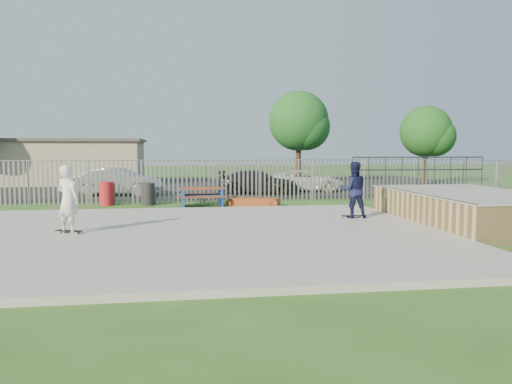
{
  "coord_description": "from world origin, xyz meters",
  "views": [
    {
      "loc": [
        0.01,
        -14.28,
        2.55
      ],
      "look_at": [
        2.41,
        2.0,
        1.1
      ],
      "focal_mm": 35.0,
      "sensor_mm": 36.0,
      "label": 1
    }
  ],
  "objects": [
    {
      "name": "trash_bin_grey",
      "position": [
        -1.54,
        8.42,
        0.5
      ],
      "size": [
        0.6,
        0.6,
        0.99
      ],
      "primitive_type": "cylinder",
      "color": "black",
      "rests_on": "ground"
    },
    {
      "name": "skater_white",
      "position": [
        -3.21,
        0.32,
        1.12
      ],
      "size": [
        0.84,
        0.77,
        1.93
      ],
      "primitive_type": "imported",
      "rotation": [
        0.0,
        0.0,
        2.57
      ],
      "color": "silver",
      "rests_on": "concrete_slab"
    },
    {
      "name": "car_white",
      "position": [
        7.19,
        14.32,
        0.64
      ],
      "size": [
        4.78,
        2.87,
        1.24
      ],
      "primitive_type": "imported",
      "rotation": [
        0.0,
        0.0,
        1.38
      ],
      "color": "white",
      "rests_on": "parking_lot"
    },
    {
      "name": "car_silver",
      "position": [
        -3.38,
        13.09,
        0.76
      ],
      "size": [
        4.71,
        2.43,
        1.48
      ],
      "primitive_type": "imported",
      "rotation": [
        0.0,
        0.0,
        1.37
      ],
      "color": "#AEAEB3",
      "rests_on": "parking_lot"
    },
    {
      "name": "skateboard_b",
      "position": [
        -3.21,
        0.32,
        0.19
      ],
      "size": [
        0.81,
        0.5,
        0.08
      ],
      "rotation": [
        0.0,
        0.0,
        -0.4
      ],
      "color": "black",
      "rests_on": "concrete_slab"
    },
    {
      "name": "tree_mid",
      "position": [
        8.36,
        21.24,
        4.49
      ],
      "size": [
        4.33,
        4.33,
        6.67
      ],
      "color": "#452F1B",
      "rests_on": "ground"
    },
    {
      "name": "concrete_slab",
      "position": [
        0.0,
        0.0,
        0.07
      ],
      "size": [
        15.0,
        12.0,
        0.15
      ],
      "primitive_type": "cube",
      "color": "gray",
      "rests_on": "ground"
    },
    {
      "name": "ground",
      "position": [
        0.0,
        0.0,
        0.0
      ],
      "size": [
        120.0,
        120.0,
        0.0
      ],
      "primitive_type": "plane",
      "color": "#2F5D1F",
      "rests_on": "ground"
    },
    {
      "name": "car_dark",
      "position": [
        4.16,
        13.1,
        0.67
      ],
      "size": [
        4.78,
        2.78,
        1.3
      ],
      "primitive_type": "imported",
      "rotation": [
        0.0,
        0.0,
        1.34
      ],
      "color": "black",
      "rests_on": "parking_lot"
    },
    {
      "name": "tree_right",
      "position": [
        16.82,
        18.56,
        3.7
      ],
      "size": [
        3.57,
        3.57,
        5.5
      ],
      "color": "#382016",
      "rests_on": "ground"
    },
    {
      "name": "picnic_table",
      "position": [
        0.84,
        7.58,
        0.42
      ],
      "size": [
        2.01,
        1.68,
        0.83
      ],
      "rotation": [
        0.0,
        0.0,
        0.04
      ],
      "color": "brown",
      "rests_on": "ground"
    },
    {
      "name": "funbox",
      "position": [
        3.07,
        7.2,
        0.19
      ],
      "size": [
        2.09,
        1.53,
        0.38
      ],
      "rotation": [
        0.0,
        0.0,
        -0.35
      ],
      "color": "brown",
      "rests_on": "ground"
    },
    {
      "name": "building",
      "position": [
        -8.0,
        23.0,
        1.61
      ],
      "size": [
        10.4,
        6.4,
        3.2
      ],
      "color": "#B4A68B",
      "rests_on": "ground"
    },
    {
      "name": "fence",
      "position": [
        1.0,
        4.59,
        1.0
      ],
      "size": [
        26.04,
        16.02,
        2.0
      ],
      "color": "gray",
      "rests_on": "ground"
    },
    {
      "name": "trash_bin_red",
      "position": [
        -3.37,
        8.58,
        0.53
      ],
      "size": [
        0.63,
        0.63,
        1.05
      ],
      "primitive_type": "cylinder",
      "color": "#B01B1F",
      "rests_on": "ground"
    },
    {
      "name": "quarter_pipe",
      "position": [
        9.5,
        1.04,
        0.56
      ],
      "size": [
        5.5,
        7.05,
        2.19
      ],
      "color": "tan",
      "rests_on": "ground"
    },
    {
      "name": "skateboard_a",
      "position": [
        5.84,
        2.17,
        0.19
      ],
      "size": [
        0.82,
        0.3,
        0.08
      ],
      "rotation": [
        0.0,
        0.0,
        -0.12
      ],
      "color": "black",
      "rests_on": "concrete_slab"
    },
    {
      "name": "parking_lot",
      "position": [
        0.0,
        19.0,
        0.01
      ],
      "size": [
        40.0,
        18.0,
        0.02
      ],
      "primitive_type": "cube",
      "color": "black",
      "rests_on": "ground"
    },
    {
      "name": "skater_navy",
      "position": [
        5.84,
        2.17,
        1.12
      ],
      "size": [
        1.02,
        0.84,
        1.93
      ],
      "primitive_type": "imported",
      "rotation": [
        0.0,
        0.0,
        3.02
      ],
      "color": "#13163D",
      "rests_on": "concrete_slab"
    }
  ]
}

